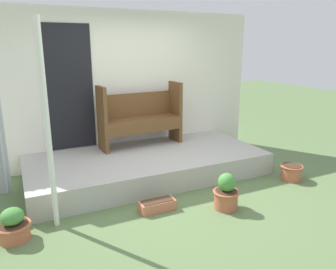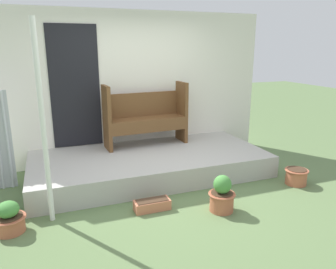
{
  "view_description": "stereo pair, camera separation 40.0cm",
  "coord_description": "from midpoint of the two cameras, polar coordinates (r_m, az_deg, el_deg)",
  "views": [
    {
      "loc": [
        -1.81,
        -3.75,
        2.0
      ],
      "look_at": [
        0.13,
        0.3,
        0.79
      ],
      "focal_mm": 35.0,
      "sensor_mm": 36.0,
      "label": 1
    },
    {
      "loc": [
        -1.45,
        -3.9,
        2.0
      ],
      "look_at": [
        0.13,
        0.3,
        0.79
      ],
      "focal_mm": 35.0,
      "sensor_mm": 36.0,
      "label": 2
    }
  ],
  "objects": [
    {
      "name": "ground_plane",
      "position": [
        4.61,
        -2.39,
        -10.63
      ],
      "size": [
        24.0,
        24.0,
        0.0
      ],
      "primitive_type": "plane",
      "color": "#5B7547"
    },
    {
      "name": "bench",
      "position": [
        5.61,
        -6.91,
        3.42
      ],
      "size": [
        1.43,
        0.48,
        1.06
      ],
      "rotation": [
        0.0,
        0.0,
        0.06
      ],
      "color": "brown",
      "rests_on": "porch_slab"
    },
    {
      "name": "flower_pot_right",
      "position": [
        5.36,
        18.68,
        -6.18
      ],
      "size": [
        0.35,
        0.35,
        0.24
      ],
      "color": "#B26042",
      "rests_on": "ground_plane"
    },
    {
      "name": "house_wall",
      "position": [
        5.83,
        -9.46,
        8.0
      ],
      "size": [
        4.88,
        0.08,
        2.6
      ],
      "color": "white",
      "rests_on": "ground_plane"
    },
    {
      "name": "porch_slab",
      "position": [
        5.29,
        -5.77,
        -5.24
      ],
      "size": [
        3.68,
        1.7,
        0.34
      ],
      "color": "#B2AFA8",
      "rests_on": "ground_plane"
    },
    {
      "name": "flower_pot_middle",
      "position": [
        4.23,
        7.41,
        -10.17
      ],
      "size": [
        0.34,
        0.34,
        0.47
      ],
      "color": "#B26042",
      "rests_on": "ground_plane"
    },
    {
      "name": "planter_box_rect",
      "position": [
        4.22,
        -4.66,
        -12.24
      ],
      "size": [
        0.46,
        0.19,
        0.14
      ],
      "color": "#C67251",
      "rests_on": "ground_plane"
    },
    {
      "name": "support_post",
      "position": [
        3.8,
        -23.11,
        0.93
      ],
      "size": [
        0.06,
        0.06,
        2.31
      ],
      "color": "white",
      "rests_on": "ground_plane"
    },
    {
      "name": "flower_pot_left",
      "position": [
        4.04,
        -28.01,
        -13.98
      ],
      "size": [
        0.36,
        0.36,
        0.37
      ],
      "color": "#B26042",
      "rests_on": "ground_plane"
    }
  ]
}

